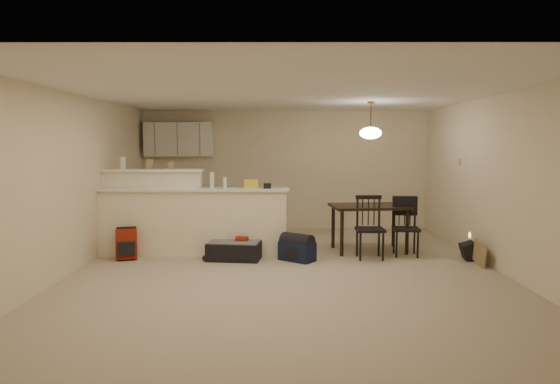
{
  "coord_description": "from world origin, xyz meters",
  "views": [
    {
      "loc": [
        -0.09,
        -7.07,
        1.78
      ],
      "look_at": [
        -0.1,
        0.7,
        1.05
      ],
      "focal_mm": 32.0,
      "sensor_mm": 36.0,
      "label": 1
    }
  ],
  "objects_px": {
    "dining_chair_far": "(406,227)",
    "red_backpack": "(127,244)",
    "navy_duffel": "(297,251)",
    "dining_table": "(369,211)",
    "suitcase": "(235,251)",
    "pendant_lamp": "(371,132)",
    "dining_chair_near": "(370,228)",
    "black_daypack": "(469,251)"
  },
  "relations": [
    {
      "from": "navy_duffel",
      "to": "dining_chair_far",
      "type": "bearing_deg",
      "value": 46.66
    },
    {
      "from": "dining_chair_far",
      "to": "red_backpack",
      "type": "bearing_deg",
      "value": -171.65
    },
    {
      "from": "dining_table",
      "to": "suitcase",
      "type": "distance_m",
      "value": 2.35
    },
    {
      "from": "dining_chair_near",
      "to": "navy_duffel",
      "type": "bearing_deg",
      "value": -173.55
    },
    {
      "from": "black_daypack",
      "to": "dining_chair_near",
      "type": "bearing_deg",
      "value": 94.61
    },
    {
      "from": "pendant_lamp",
      "to": "black_daypack",
      "type": "bearing_deg",
      "value": -23.57
    },
    {
      "from": "navy_duffel",
      "to": "black_daypack",
      "type": "height_order",
      "value": "navy_duffel"
    },
    {
      "from": "dining_table",
      "to": "black_daypack",
      "type": "distance_m",
      "value": 1.68
    },
    {
      "from": "red_backpack",
      "to": "black_daypack",
      "type": "xyz_separation_m",
      "value": [
        5.35,
        -0.03,
        -0.1
      ]
    },
    {
      "from": "dining_chair_near",
      "to": "red_backpack",
      "type": "distance_m",
      "value": 3.82
    },
    {
      "from": "pendant_lamp",
      "to": "dining_chair_near",
      "type": "xyz_separation_m",
      "value": [
        -0.08,
        -0.57,
        -1.5
      ]
    },
    {
      "from": "dining_chair_far",
      "to": "suitcase",
      "type": "bearing_deg",
      "value": -169.68
    },
    {
      "from": "red_backpack",
      "to": "black_daypack",
      "type": "distance_m",
      "value": 5.35
    },
    {
      "from": "dining_table",
      "to": "dining_chair_near",
      "type": "relative_size",
      "value": 1.35
    },
    {
      "from": "pendant_lamp",
      "to": "dining_chair_far",
      "type": "xyz_separation_m",
      "value": [
        0.53,
        -0.36,
        -1.52
      ]
    },
    {
      "from": "suitcase",
      "to": "red_backpack",
      "type": "bearing_deg",
      "value": -173.2
    },
    {
      "from": "pendant_lamp",
      "to": "black_daypack",
      "type": "xyz_separation_m",
      "value": [
        1.46,
        -0.63,
        -1.86
      ]
    },
    {
      "from": "dining_table",
      "to": "red_backpack",
      "type": "relative_size",
      "value": 2.8
    },
    {
      "from": "red_backpack",
      "to": "pendant_lamp",
      "type": "bearing_deg",
      "value": -6.22
    },
    {
      "from": "dining_chair_near",
      "to": "suitcase",
      "type": "bearing_deg",
      "value": -179.17
    },
    {
      "from": "red_backpack",
      "to": "navy_duffel",
      "type": "xyz_separation_m",
      "value": [
        2.67,
        -0.09,
        -0.09
      ]
    },
    {
      "from": "dining_chair_near",
      "to": "red_backpack",
      "type": "xyz_separation_m",
      "value": [
        -3.81,
        -0.04,
        -0.26
      ]
    },
    {
      "from": "dining_table",
      "to": "red_backpack",
      "type": "xyz_separation_m",
      "value": [
        -3.9,
        -0.61,
        -0.45
      ]
    },
    {
      "from": "dining_table",
      "to": "suitcase",
      "type": "height_order",
      "value": "dining_table"
    },
    {
      "from": "pendant_lamp",
      "to": "red_backpack",
      "type": "bearing_deg",
      "value": -171.16
    },
    {
      "from": "black_daypack",
      "to": "dining_chair_far",
      "type": "bearing_deg",
      "value": 80.44
    },
    {
      "from": "dining_chair_far",
      "to": "pendant_lamp",
      "type": "bearing_deg",
      "value": 151.22
    },
    {
      "from": "dining_table",
      "to": "pendant_lamp",
      "type": "distance_m",
      "value": 1.3
    },
    {
      "from": "red_backpack",
      "to": "black_daypack",
      "type": "bearing_deg",
      "value": -15.37
    },
    {
      "from": "pendant_lamp",
      "to": "navy_duffel",
      "type": "relative_size",
      "value": 1.16
    },
    {
      "from": "suitcase",
      "to": "red_backpack",
      "type": "xyz_separation_m",
      "value": [
        -1.69,
        0.0,
        0.1
      ]
    },
    {
      "from": "dining_chair_far",
      "to": "suitcase",
      "type": "distance_m",
      "value": 2.77
    },
    {
      "from": "red_backpack",
      "to": "navy_duffel",
      "type": "bearing_deg",
      "value": -17.1
    },
    {
      "from": "navy_duffel",
      "to": "pendant_lamp",
      "type": "bearing_deg",
      "value": 65.31
    },
    {
      "from": "red_backpack",
      "to": "navy_duffel",
      "type": "relative_size",
      "value": 0.89
    },
    {
      "from": "dining_chair_near",
      "to": "red_backpack",
      "type": "relative_size",
      "value": 2.08
    },
    {
      "from": "dining_chair_far",
      "to": "navy_duffel",
      "type": "xyz_separation_m",
      "value": [
        -1.76,
        -0.34,
        -0.32
      ]
    },
    {
      "from": "dining_chair_far",
      "to": "red_backpack",
      "type": "distance_m",
      "value": 4.44
    },
    {
      "from": "suitcase",
      "to": "black_daypack",
      "type": "relative_size",
      "value": 2.69
    },
    {
      "from": "pendant_lamp",
      "to": "dining_chair_far",
      "type": "relative_size",
      "value": 0.66
    },
    {
      "from": "dining_chair_near",
      "to": "suitcase",
      "type": "relative_size",
      "value": 1.22
    },
    {
      "from": "dining_table",
      "to": "navy_duffel",
      "type": "xyz_separation_m",
      "value": [
        -1.23,
        -0.7,
        -0.54
      ]
    }
  ]
}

